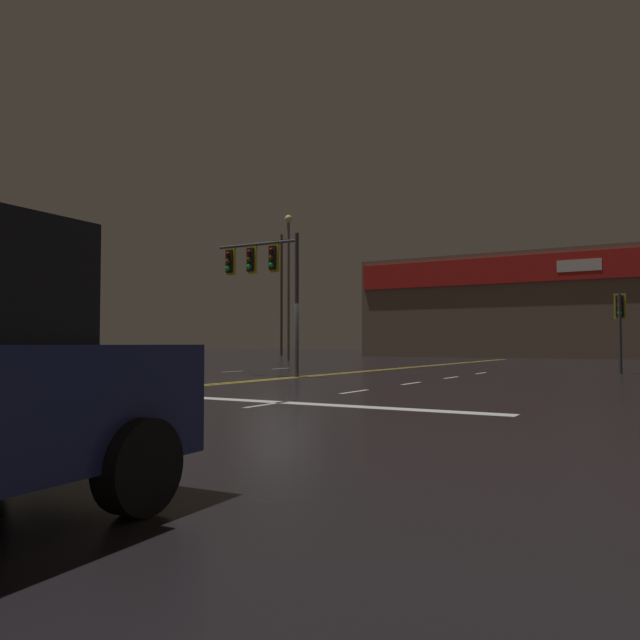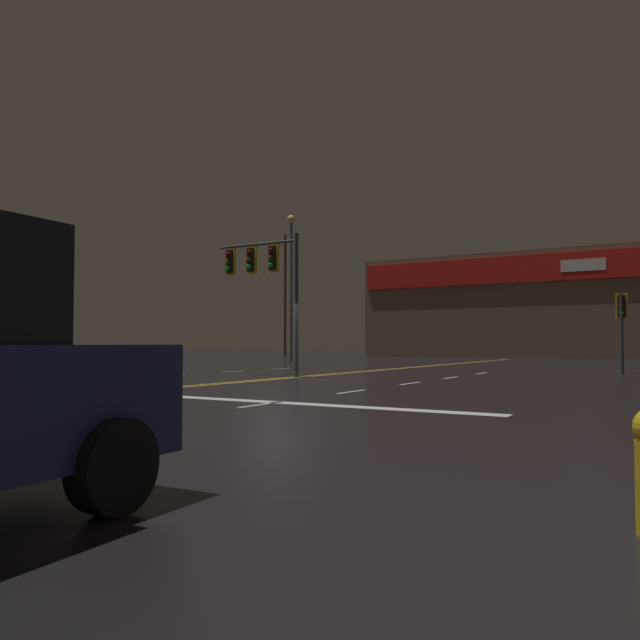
# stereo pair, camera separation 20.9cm
# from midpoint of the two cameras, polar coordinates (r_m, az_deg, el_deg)

# --- Properties ---
(ground_plane) EXTENTS (200.00, 200.00, 0.00)m
(ground_plane) POSITION_cam_midpoint_polar(r_m,az_deg,el_deg) (20.27, -3.71, -5.40)
(ground_plane) COLOR black
(road_markings) EXTENTS (13.75, 60.00, 0.01)m
(road_markings) POSITION_cam_midpoint_polar(r_m,az_deg,el_deg) (18.79, -3.68, -5.63)
(road_markings) COLOR gold
(road_markings) RESTS_ON ground
(traffic_signal_median) EXTENTS (3.39, 0.36, 4.91)m
(traffic_signal_median) POSITION_cam_midpoint_polar(r_m,az_deg,el_deg) (22.09, -5.14, 4.75)
(traffic_signal_median) COLOR #38383D
(traffic_signal_median) RESTS_ON ground
(traffic_signal_corner_northeast) EXTENTS (0.42, 0.36, 3.08)m
(traffic_signal_corner_northeast) POSITION_cam_midpoint_polar(r_m,az_deg,el_deg) (26.50, 26.06, 0.44)
(traffic_signal_corner_northeast) COLOR #38383D
(traffic_signal_corner_northeast) RESTS_ON ground
(streetlight_near_right) EXTENTS (0.56, 0.56, 10.14)m
(streetlight_near_right) POSITION_cam_midpoint_polar(r_m,az_deg,el_deg) (43.53, -2.51, 4.75)
(streetlight_near_right) COLOR #59595E
(streetlight_near_right) RESTS_ON ground
(building_backdrop) EXTENTS (27.38, 10.23, 8.63)m
(building_backdrop) POSITION_cam_midpoint_polar(r_m,az_deg,el_deg) (57.07, 18.97, 1.12)
(building_backdrop) COLOR brown
(building_backdrop) RESTS_ON ground
(utility_pole_row) EXTENTS (47.70, 0.26, 12.43)m
(utility_pole_row) POSITION_cam_midpoint_polar(r_m,az_deg,el_deg) (53.12, 18.11, 3.51)
(utility_pole_row) COLOR #4C3828
(utility_pole_row) RESTS_ON ground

